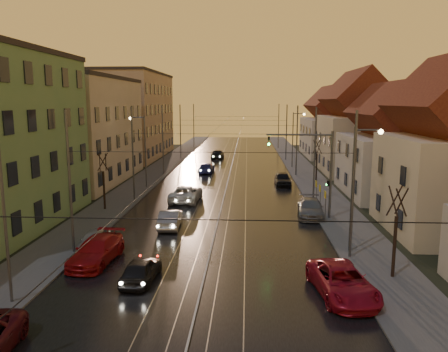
% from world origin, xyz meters
% --- Properties ---
extents(ground, '(160.00, 160.00, 0.00)m').
position_xyz_m(ground, '(0.00, 0.00, 0.00)').
color(ground, black).
rests_on(ground, ground).
extents(road, '(16.00, 120.00, 0.04)m').
position_xyz_m(road, '(0.00, 40.00, 0.02)').
color(road, black).
rests_on(road, ground).
extents(sidewalk_left, '(4.00, 120.00, 0.15)m').
position_xyz_m(sidewalk_left, '(-10.00, 40.00, 0.07)').
color(sidewalk_left, '#4C4C4C').
rests_on(sidewalk_left, ground).
extents(sidewalk_right, '(4.00, 120.00, 0.15)m').
position_xyz_m(sidewalk_right, '(10.00, 40.00, 0.07)').
color(sidewalk_right, '#4C4C4C').
rests_on(sidewalk_right, ground).
extents(tram_rail_0, '(0.06, 120.00, 0.03)m').
position_xyz_m(tram_rail_0, '(-2.20, 40.00, 0.06)').
color(tram_rail_0, gray).
rests_on(tram_rail_0, road).
extents(tram_rail_1, '(0.06, 120.00, 0.03)m').
position_xyz_m(tram_rail_1, '(-0.77, 40.00, 0.06)').
color(tram_rail_1, gray).
rests_on(tram_rail_1, road).
extents(tram_rail_2, '(0.06, 120.00, 0.03)m').
position_xyz_m(tram_rail_2, '(0.77, 40.00, 0.06)').
color(tram_rail_2, gray).
rests_on(tram_rail_2, road).
extents(tram_rail_3, '(0.06, 120.00, 0.03)m').
position_xyz_m(tram_rail_3, '(2.20, 40.00, 0.06)').
color(tram_rail_3, gray).
rests_on(tram_rail_3, road).
extents(apartment_left_2, '(10.00, 20.00, 12.00)m').
position_xyz_m(apartment_left_2, '(-17.50, 34.00, 6.00)').
color(apartment_left_2, tan).
rests_on(apartment_left_2, ground).
extents(apartment_left_3, '(10.00, 24.00, 14.00)m').
position_xyz_m(apartment_left_3, '(-17.50, 58.00, 7.00)').
color(apartment_left_3, '#9E7E66').
rests_on(apartment_left_3, ground).
extents(house_right_2, '(9.18, 12.24, 9.20)m').
position_xyz_m(house_right_2, '(17.00, 28.00, 4.64)').
color(house_right_2, beige).
rests_on(house_right_2, ground).
extents(house_right_3, '(9.18, 14.28, 11.50)m').
position_xyz_m(house_right_3, '(17.00, 43.00, 5.80)').
color(house_right_3, beige).
rests_on(house_right_3, ground).
extents(house_right_4, '(9.18, 16.32, 10.00)m').
position_xyz_m(house_right_4, '(17.00, 61.00, 5.05)').
color(house_right_4, beige).
rests_on(house_right_4, ground).
extents(catenary_pole_l_1, '(0.16, 0.16, 9.00)m').
position_xyz_m(catenary_pole_l_1, '(-8.60, 9.00, 4.50)').
color(catenary_pole_l_1, '#595B60').
rests_on(catenary_pole_l_1, ground).
extents(catenary_pole_r_1, '(0.16, 0.16, 9.00)m').
position_xyz_m(catenary_pole_r_1, '(8.60, 9.00, 4.50)').
color(catenary_pole_r_1, '#595B60').
rests_on(catenary_pole_r_1, ground).
extents(catenary_pole_l_2, '(0.16, 0.16, 9.00)m').
position_xyz_m(catenary_pole_l_2, '(-8.60, 24.00, 4.50)').
color(catenary_pole_l_2, '#595B60').
rests_on(catenary_pole_l_2, ground).
extents(catenary_pole_r_2, '(0.16, 0.16, 9.00)m').
position_xyz_m(catenary_pole_r_2, '(8.60, 24.00, 4.50)').
color(catenary_pole_r_2, '#595B60').
rests_on(catenary_pole_r_2, ground).
extents(catenary_pole_l_3, '(0.16, 0.16, 9.00)m').
position_xyz_m(catenary_pole_l_3, '(-8.60, 39.00, 4.50)').
color(catenary_pole_l_3, '#595B60').
rests_on(catenary_pole_l_3, ground).
extents(catenary_pole_r_3, '(0.16, 0.16, 9.00)m').
position_xyz_m(catenary_pole_r_3, '(8.60, 39.00, 4.50)').
color(catenary_pole_r_3, '#595B60').
rests_on(catenary_pole_r_3, ground).
extents(catenary_pole_l_4, '(0.16, 0.16, 9.00)m').
position_xyz_m(catenary_pole_l_4, '(-8.60, 54.00, 4.50)').
color(catenary_pole_l_4, '#595B60').
rests_on(catenary_pole_l_4, ground).
extents(catenary_pole_r_4, '(0.16, 0.16, 9.00)m').
position_xyz_m(catenary_pole_r_4, '(8.60, 54.00, 4.50)').
color(catenary_pole_r_4, '#595B60').
rests_on(catenary_pole_r_4, ground).
extents(catenary_pole_l_5, '(0.16, 0.16, 9.00)m').
position_xyz_m(catenary_pole_l_5, '(-8.60, 72.00, 4.50)').
color(catenary_pole_l_5, '#595B60').
rests_on(catenary_pole_l_5, ground).
extents(catenary_pole_r_5, '(0.16, 0.16, 9.00)m').
position_xyz_m(catenary_pole_r_5, '(8.60, 72.00, 4.50)').
color(catenary_pole_r_5, '#595B60').
rests_on(catenary_pole_r_5, ground).
extents(street_lamp_1, '(1.75, 0.32, 8.00)m').
position_xyz_m(street_lamp_1, '(9.10, 10.00, 4.89)').
color(street_lamp_1, '#595B60').
rests_on(street_lamp_1, ground).
extents(street_lamp_2, '(1.75, 0.32, 8.00)m').
position_xyz_m(street_lamp_2, '(-9.10, 30.00, 4.89)').
color(street_lamp_2, '#595B60').
rests_on(street_lamp_2, ground).
extents(street_lamp_3, '(1.75, 0.32, 8.00)m').
position_xyz_m(street_lamp_3, '(9.10, 46.00, 4.89)').
color(street_lamp_3, '#595B60').
rests_on(street_lamp_3, ground).
extents(traffic_light_mast, '(5.30, 0.32, 7.20)m').
position_xyz_m(traffic_light_mast, '(7.99, 18.00, 4.60)').
color(traffic_light_mast, '#595B60').
rests_on(traffic_light_mast, ground).
extents(bare_tree_0, '(1.09, 1.09, 5.11)m').
position_xyz_m(bare_tree_0, '(-10.20, 20.00, 2.49)').
color(bare_tree_0, black).
rests_on(bare_tree_0, ground).
extents(bare_tree_1, '(1.09, 1.09, 5.11)m').
position_xyz_m(bare_tree_1, '(10.20, 6.00, 2.49)').
color(bare_tree_1, black).
rests_on(bare_tree_1, ground).
extents(bare_tree_2, '(1.09, 1.09, 5.11)m').
position_xyz_m(bare_tree_2, '(10.40, 34.00, 2.49)').
color(bare_tree_2, black).
rests_on(bare_tree_2, ground).
extents(driving_car_0, '(1.77, 3.91, 1.30)m').
position_xyz_m(driving_car_0, '(-3.31, 4.97, 0.65)').
color(driving_car_0, black).
rests_on(driving_car_0, ground).
extents(driving_car_1, '(1.67, 4.27, 1.38)m').
position_xyz_m(driving_car_1, '(-3.52, 15.07, 0.69)').
color(driving_car_1, '#97969B').
rests_on(driving_car_1, ground).
extents(driving_car_2, '(2.90, 5.70, 1.54)m').
position_xyz_m(driving_car_2, '(-3.54, 23.99, 0.77)').
color(driving_car_2, '#BDBDBD').
rests_on(driving_car_2, ground).
extents(driving_car_3, '(1.96, 4.65, 1.34)m').
position_xyz_m(driving_car_3, '(-3.16, 41.01, 0.67)').
color(driving_car_3, navy).
rests_on(driving_car_3, ground).
extents(driving_car_4, '(2.15, 4.75, 1.58)m').
position_xyz_m(driving_car_4, '(-2.67, 55.68, 0.79)').
color(driving_car_4, black).
rests_on(driving_car_4, ground).
extents(parked_left_2, '(2.47, 5.26, 1.48)m').
position_xyz_m(parked_left_2, '(-6.62, 7.58, 0.74)').
color(parked_left_2, '#A41014').
rests_on(parked_left_2, ground).
extents(parked_left_3, '(1.60, 3.76, 1.27)m').
position_xyz_m(parked_left_3, '(-7.60, 9.87, 0.63)').
color(parked_left_3, '#A6A5AB').
rests_on(parked_left_3, ground).
extents(parked_right_0, '(3.16, 5.62, 1.48)m').
position_xyz_m(parked_right_0, '(7.01, 3.74, 0.74)').
color(parked_right_0, '#AC1126').
rests_on(parked_right_0, ground).
extents(parked_right_1, '(2.46, 5.18, 1.46)m').
position_xyz_m(parked_right_1, '(7.60, 18.92, 0.73)').
color(parked_right_1, gray).
rests_on(parked_right_1, ground).
extents(parked_right_2, '(1.79, 4.39, 1.49)m').
position_xyz_m(parked_right_2, '(6.38, 32.59, 0.75)').
color(parked_right_2, black).
rests_on(parked_right_2, ground).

